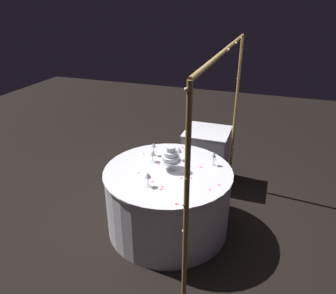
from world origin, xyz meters
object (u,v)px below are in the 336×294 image
(side_table, at_px, (206,156))
(tiered_cake, at_px, (171,156))
(main_table, at_px, (168,199))
(wine_glass_2, at_px, (179,151))
(wine_glass_0, at_px, (152,153))
(wine_glass_4, at_px, (154,146))
(wine_glass_1, at_px, (148,176))
(wine_glass_3, at_px, (214,155))
(decorative_arch, at_px, (221,121))

(side_table, height_order, tiered_cake, tiered_cake)
(main_table, relative_size, tiered_cake, 5.19)
(side_table, distance_m, wine_glass_2, 1.01)
(wine_glass_0, xyz_separation_m, wine_glass_4, (-0.15, -0.04, 0.02))
(wine_glass_1, bearing_deg, side_table, 170.49)
(tiered_cake, height_order, wine_glass_2, tiered_cake)
(main_table, xyz_separation_m, wine_glass_4, (-0.30, -0.28, 0.49))
(side_table, relative_size, wine_glass_3, 4.72)
(main_table, bearing_deg, decorative_arch, 89.99)
(tiered_cake, distance_m, wine_glass_4, 0.39)
(decorative_arch, xyz_separation_m, wine_glass_1, (0.35, -0.60, -0.51))
(side_table, bearing_deg, main_table, -8.22)
(side_table, distance_m, wine_glass_4, 1.08)
(decorative_arch, bearing_deg, tiered_cake, -94.55)
(decorative_arch, distance_m, wine_glass_0, 0.93)
(wine_glass_0, bearing_deg, wine_glass_2, 117.20)
(side_table, bearing_deg, decorative_arch, 16.81)
(wine_glass_0, bearing_deg, main_table, 58.37)
(wine_glass_0, bearing_deg, tiered_cake, 67.43)
(main_table, xyz_separation_m, wine_glass_3, (-0.28, 0.43, 0.49))
(wine_glass_0, height_order, wine_glass_4, wine_glass_4)
(decorative_arch, height_order, wine_glass_3, decorative_arch)
(side_table, bearing_deg, wine_glass_0, -21.43)
(tiered_cake, xyz_separation_m, wine_glass_0, (-0.10, -0.25, -0.05))
(wine_glass_0, height_order, wine_glass_3, wine_glass_3)
(decorative_arch, relative_size, wine_glass_2, 15.42)
(main_table, distance_m, wine_glass_3, 0.71)
(decorative_arch, distance_m, wine_glass_4, 0.99)
(decorative_arch, height_order, side_table, decorative_arch)
(side_table, relative_size, wine_glass_1, 5.09)
(side_table, xyz_separation_m, wine_glass_4, (0.87, -0.44, 0.47))
(decorative_arch, relative_size, wine_glass_4, 14.62)
(wine_glass_0, height_order, wine_glass_2, wine_glass_2)
(tiered_cake, xyz_separation_m, wine_glass_2, (-0.24, 0.02, -0.04))
(side_table, xyz_separation_m, wine_glass_3, (0.88, 0.26, 0.47))
(side_table, height_order, wine_glass_0, wine_glass_0)
(side_table, relative_size, wine_glass_4, 4.80)
(wine_glass_0, bearing_deg, wine_glass_4, -163.82)
(wine_glass_3, relative_size, wine_glass_4, 1.02)
(wine_glass_3, bearing_deg, decorative_arch, 17.88)
(main_table, bearing_deg, wine_glass_0, -121.63)
(side_table, distance_m, tiered_cake, 1.24)
(tiered_cake, relative_size, wine_glass_0, 1.96)
(main_table, height_order, wine_glass_0, wine_glass_0)
(main_table, relative_size, wine_glass_0, 10.16)
(decorative_arch, height_order, main_table, decorative_arch)
(main_table, distance_m, wine_glass_1, 0.60)
(wine_glass_0, bearing_deg, side_table, 158.57)
(tiered_cake, bearing_deg, main_table, -21.41)
(wine_glass_0, xyz_separation_m, wine_glass_3, (-0.14, 0.66, 0.02))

